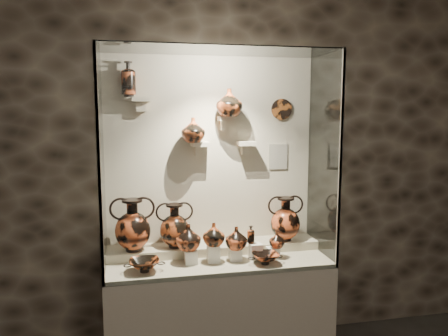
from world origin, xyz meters
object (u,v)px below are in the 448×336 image
(kylix_right, at_px, (265,257))
(amphora_left, at_px, (133,225))
(lekythos_tall, at_px, (128,77))
(jug_b, at_px, (214,234))
(amphora_right, at_px, (285,219))
(kylix_left, at_px, (144,264))
(jug_a, at_px, (188,237))
(amphora_mid, at_px, (175,225))
(lekythos_small, at_px, (251,234))
(jug_e, at_px, (277,240))
(ovoid_vase_b, at_px, (229,103))
(jug_c, at_px, (236,238))
(ovoid_vase_a, at_px, (193,130))

(kylix_right, bearing_deg, amphora_left, 178.93)
(lekythos_tall, bearing_deg, jug_b, -38.56)
(amphora_right, bearing_deg, kylix_left, -148.41)
(jug_a, xyz_separation_m, jug_b, (0.19, -0.03, 0.02))
(amphora_mid, height_order, jug_b, amphora_mid)
(amphora_mid, height_order, kylix_left, amphora_mid)
(kylix_right, bearing_deg, lekythos_tall, 173.55)
(lekythos_small, bearing_deg, kylix_right, -81.96)
(jug_b, xyz_separation_m, jug_e, (0.50, -0.00, -0.07))
(amphora_mid, height_order, jug_a, amphora_mid)
(amphora_right, height_order, jug_a, amphora_right)
(lekythos_tall, bearing_deg, ovoid_vase_b, -15.49)
(amphora_mid, xyz_separation_m, lekythos_tall, (-0.32, 0.08, 1.14))
(jug_e, height_order, ovoid_vase_b, ovoid_vase_b)
(jug_c, bearing_deg, amphora_left, 154.47)
(amphora_left, xyz_separation_m, ovoid_vase_b, (0.76, 0.06, 0.92))
(amphora_mid, relative_size, ovoid_vase_b, 1.61)
(lekythos_small, bearing_deg, ovoid_vase_b, 98.26)
(jug_b, bearing_deg, ovoid_vase_b, 75.39)
(jug_a, xyz_separation_m, ovoid_vase_a, (0.08, 0.23, 0.79))
(ovoid_vase_b, bearing_deg, jug_c, -69.12)
(amphora_right, height_order, jug_e, amphora_right)
(amphora_left, xyz_separation_m, jug_a, (0.40, -0.16, -0.07))
(jug_a, distance_m, jug_e, 0.69)
(jug_b, relative_size, jug_e, 1.36)
(amphora_left, height_order, ovoid_vase_b, ovoid_vase_b)
(jug_b, relative_size, lekythos_small, 1.11)
(jug_a, bearing_deg, jug_e, 19.85)
(amphora_mid, xyz_separation_m, kylix_left, (-0.25, -0.30, -0.19))
(amphora_left, relative_size, jug_e, 3.18)
(amphora_left, xyz_separation_m, lekythos_tall, (-0.00, 0.10, 1.11))
(amphora_left, relative_size, ovoid_vase_b, 1.87)
(kylix_left, bearing_deg, lekythos_small, -16.21)
(jug_a, height_order, ovoid_vase_b, ovoid_vase_b)
(jug_c, bearing_deg, lekythos_tall, 147.48)
(lekythos_small, xyz_separation_m, ovoid_vase_b, (-0.12, 0.22, 1.00))
(amphora_mid, xyz_separation_m, lekythos_small, (0.56, -0.19, -0.05))
(jug_b, bearing_deg, jug_a, -168.20)
(kylix_right, bearing_deg, amphora_right, 66.60)
(jug_e, bearing_deg, ovoid_vase_a, 148.28)
(jug_c, height_order, jug_e, jug_c)
(amphora_mid, relative_size, jug_a, 1.76)
(amphora_mid, xyz_separation_m, jug_b, (0.27, -0.21, -0.03))
(jug_b, xyz_separation_m, lekythos_small, (0.29, 0.03, -0.02))
(jug_b, relative_size, lekythos_tall, 0.59)
(kylix_left, distance_m, ovoid_vase_b, 1.38)
(amphora_left, xyz_separation_m, lekythos_small, (0.89, -0.17, -0.07))
(kylix_left, bearing_deg, kylix_right, -25.87)
(amphora_right, relative_size, lekythos_tall, 1.23)
(jug_a, bearing_deg, jug_b, 13.96)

